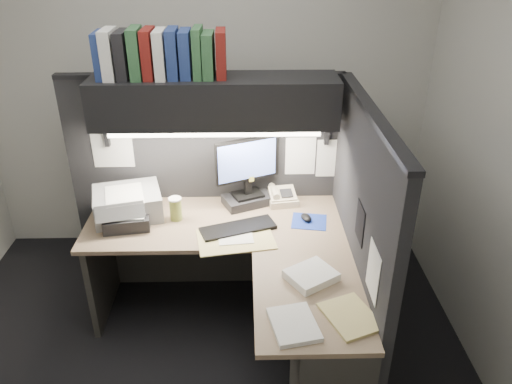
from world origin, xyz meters
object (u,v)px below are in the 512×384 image
desk (266,310)px  notebook_stack (127,219)px  keyboard (238,228)px  telephone (282,197)px  overhead_shelf (215,101)px  printer (128,203)px  coffee_cup (176,209)px  monitor (248,179)px

desk → notebook_stack: bearing=149.5°
keyboard → telephone: size_ratio=2.31×
overhead_shelf → keyboard: size_ratio=3.19×
desk → printer: 1.19m
desk → overhead_shelf: (-0.30, 0.75, 1.06)m
telephone → printer: (-1.06, -0.15, 0.05)m
printer → notebook_stack: (0.02, -0.14, -0.04)m
keyboard → telephone: bearing=30.0°
desk → coffee_cup: coffee_cup is taller
overhead_shelf → telephone: 0.86m
keyboard → overhead_shelf: bearing=94.8°
overhead_shelf → notebook_stack: bearing=-159.0°
notebook_stack → overhead_shelf: bearing=21.0°
telephone → desk: bearing=-108.5°
keyboard → notebook_stack: notebook_stack is taller
telephone → notebook_stack: notebook_stack is taller
notebook_stack → monitor: bearing=18.6°
desk → keyboard: keyboard is taller
overhead_shelf → notebook_stack: size_ratio=5.29×
notebook_stack → telephone: bearing=15.6°
keyboard → notebook_stack: (-0.73, 0.08, 0.03)m
keyboard → coffee_cup: (-0.41, 0.14, 0.06)m
overhead_shelf → printer: overhead_shelf is taller
telephone → coffee_cup: size_ratio=1.39×
desk → keyboard: bearing=109.9°
overhead_shelf → notebook_stack: overhead_shelf is taller
monitor → keyboard: monitor is taller
desk → overhead_shelf: bearing=111.8°
desk → keyboard: 0.56m
monitor → telephone: 0.29m
monitor → notebook_stack: (-0.79, -0.27, -0.15)m
telephone → coffee_cup: bearing=-171.2°
monitor → notebook_stack: monitor is taller
telephone → notebook_stack: (-1.04, -0.29, 0.00)m
printer → coffee_cup: bearing=-26.9°
desk → notebook_stack: (-0.89, 0.53, 0.33)m
monitor → telephone: size_ratio=2.36×
monitor → coffee_cup: size_ratio=3.29×
keyboard → printer: bearing=144.5°
printer → notebook_stack: bearing=-96.9°
overhead_shelf → telephone: (0.45, 0.06, -0.73)m
overhead_shelf → keyboard: overhead_shelf is taller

